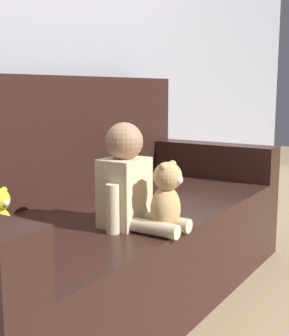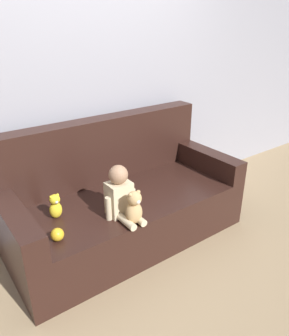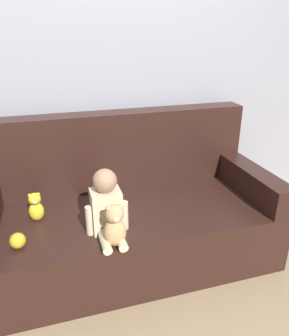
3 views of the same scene
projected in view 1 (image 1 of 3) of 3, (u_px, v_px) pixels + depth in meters
The scene contains 6 objects.
ground_plane at pixel (111, 296), 2.15m from camera, with size 12.00×12.00×0.00m, color #9E8460.
wall_back at pixel (17, 12), 2.22m from camera, with size 8.00×0.05×2.60m.
couch at pixel (98, 224), 2.13m from camera, with size 1.98×0.91×1.00m.
person_baby at pixel (128, 183), 1.76m from camera, with size 0.26×0.33×0.40m.
teddy_bear_brown at pixel (166, 198), 1.69m from camera, with size 0.13×0.12×0.26m.
toy_ball at pixel (33, 256), 1.35m from camera, with size 0.09×0.09×0.09m.
Camera 1 is at (-1.61, -1.22, 0.94)m, focal length 50.00 mm.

